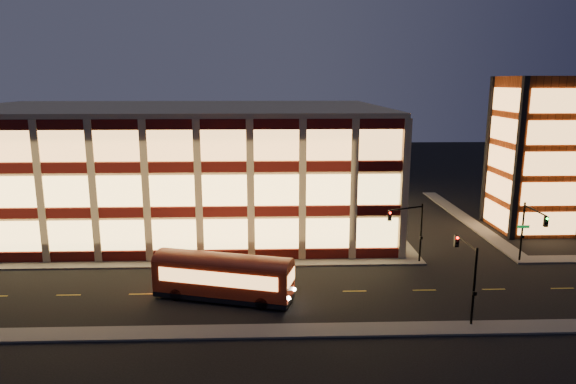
{
  "coord_description": "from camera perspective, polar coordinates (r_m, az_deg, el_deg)",
  "views": [
    {
      "loc": [
        8.97,
        -46.54,
        17.54
      ],
      "look_at": [
        10.81,
        8.0,
        5.62
      ],
      "focal_mm": 32.0,
      "sensor_mm": 36.0,
      "label": 1
    }
  ],
  "objects": [
    {
      "name": "traffic_signal_right",
      "position": [
        53.76,
        25.34,
        -3.37
      ],
      "size": [
        1.2,
        4.37,
        6.0
      ],
      "color": "black",
      "rests_on": "ground"
    },
    {
      "name": "stair_tower",
      "position": [
        66.74,
        25.81,
        3.73
      ],
      "size": [
        8.6,
        8.6,
        18.0
      ],
      "color": "#8C3814",
      "rests_on": "ground"
    },
    {
      "name": "traffic_signal_far",
      "position": [
        50.43,
        13.39,
        -3.47
      ],
      "size": [
        3.79,
        1.87,
        6.0
      ],
      "color": "black",
      "rests_on": "ground"
    },
    {
      "name": "sidewalk_tower_west",
      "position": [
        70.49,
        18.96,
        -2.71
      ],
      "size": [
        2.0,
        30.0,
        0.15
      ],
      "primitive_type": "cube",
      "color": "#514F4C",
      "rests_on": "ground"
    },
    {
      "name": "traffic_signal_near",
      "position": [
        40.64,
        19.32,
        -7.67
      ],
      "size": [
        0.32,
        4.45,
        6.0
      ],
      "color": "black",
      "rests_on": "ground"
    },
    {
      "name": "sidewalk_office_south",
      "position": [
        52.04,
        -15.25,
        -7.75
      ],
      "size": [
        54.0,
        2.0,
        0.15
      ],
      "primitive_type": "cube",
      "color": "#514F4C",
      "rests_on": "ground"
    },
    {
      "name": "office_building",
      "position": [
        65.37,
        -12.4,
        2.97
      ],
      "size": [
        50.45,
        30.45,
        14.5
      ],
      "color": "tan",
      "rests_on": "ground"
    },
    {
      "name": "sidewalk_office_east",
      "position": [
        67.37,
        10.17,
        -2.91
      ],
      "size": [
        2.0,
        30.0,
        0.15
      ],
      "primitive_type": "cube",
      "color": "#514F4C",
      "rests_on": "ground"
    },
    {
      "name": "ground",
      "position": [
        50.54,
        -12.16,
        -8.28
      ],
      "size": [
        200.0,
        200.0,
        0.0
      ],
      "primitive_type": "plane",
      "color": "black",
      "rests_on": "ground"
    },
    {
      "name": "sidewalk_near",
      "position": [
        38.86,
        -15.59,
        -14.87
      ],
      "size": [
        100.0,
        2.0,
        0.15
      ],
      "primitive_type": "cube",
      "color": "#514F4C",
      "rests_on": "ground"
    },
    {
      "name": "trolley_bus",
      "position": [
        42.52,
        -7.2,
        -9.04
      ],
      "size": [
        11.65,
        5.77,
        3.83
      ],
      "rotation": [
        0.0,
        0.0,
        -0.27
      ],
      "color": "#931E08",
      "rests_on": "ground"
    }
  ]
}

